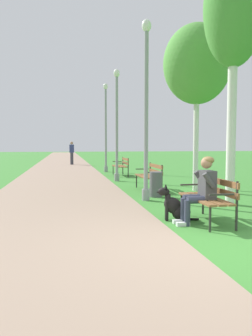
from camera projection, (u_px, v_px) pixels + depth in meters
name	position (u px, v px, depth m)	size (l,w,h in m)	color
ground_plane	(208.00, 249.00, 4.66)	(120.00, 120.00, 0.00)	#3D8433
paved_path	(63.00, 161.00, 27.80)	(3.76, 60.00, 0.04)	gray
park_bench_near	(209.00, 195.00, 6.23)	(0.55, 1.50, 0.85)	brown
park_bench_mid	(150.00, 174.00, 10.54)	(0.55, 1.50, 0.85)	brown
park_bench_far	(122.00, 165.00, 15.36)	(0.55, 1.50, 0.85)	brown
person_seated_on_near_bench	(202.00, 187.00, 6.07)	(0.74, 0.49, 1.25)	#33384C
dog_black	(176.00, 207.00, 6.37)	(0.83, 0.37, 0.71)	black
lamp_post_near	(146.00, 108.00, 8.48)	(0.24, 0.24, 4.63)	gray
lamp_post_mid	(117.00, 124.00, 13.01)	(0.24, 0.24, 4.40)	gray
lamp_post_far	(106.00, 126.00, 17.32)	(0.24, 0.24, 4.64)	gray
birch_tree_second	(234.00, 12.00, 7.73)	(1.44, 1.38, 6.03)	silver
birch_tree_third	(197.00, 65.00, 10.19)	(2.11, 1.89, 5.18)	silver
litter_bin	(156.00, 184.00, 9.22)	(0.36, 0.36, 0.70)	#515156
pedestrian_distant	(72.00, 153.00, 23.10)	(0.32, 0.22, 1.65)	#383842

